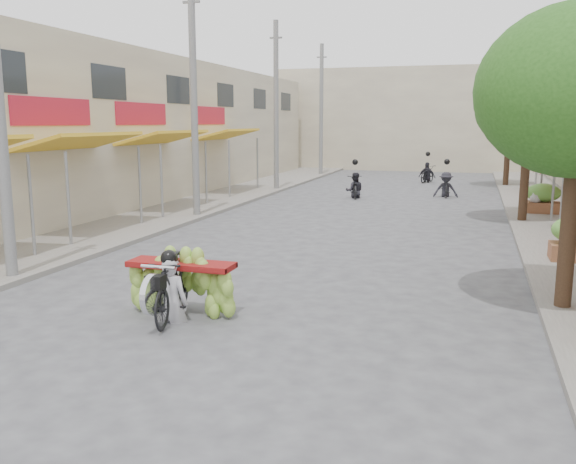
# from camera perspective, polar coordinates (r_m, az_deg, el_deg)

# --- Properties ---
(ground) EXTENTS (120.00, 120.00, 0.00)m
(ground) POSITION_cam_1_polar(r_m,az_deg,el_deg) (8.80, -10.17, -11.89)
(ground) COLOR #55565B
(ground) RESTS_ON ground
(sidewalk_left) EXTENTS (4.00, 60.00, 0.12)m
(sidewalk_left) POSITION_cam_1_polar(r_m,az_deg,el_deg) (24.92, -8.89, 2.65)
(sidewalk_left) COLOR gray
(sidewalk_left) RESTS_ON ground
(sidewalk_right) EXTENTS (4.00, 60.00, 0.12)m
(sidewalk_right) POSITION_cam_1_polar(r_m,az_deg,el_deg) (22.69, 24.88, 1.08)
(sidewalk_right) COLOR gray
(sidewalk_right) RESTS_ON ground
(shophouse_row_left) EXTENTS (9.77, 40.00, 6.00)m
(shophouse_row_left) POSITION_cam_1_polar(r_m,az_deg,el_deg) (26.43, -19.96, 8.98)
(shophouse_row_left) COLOR #BCB095
(shophouse_row_left) RESTS_ON ground
(far_building) EXTENTS (20.00, 6.00, 7.00)m
(far_building) POSITION_cam_1_polar(r_m,az_deg,el_deg) (45.39, 12.34, 10.24)
(far_building) COLOR #BCB095
(far_building) RESTS_ON ground
(utility_pole_mid) EXTENTS (0.60, 0.24, 8.00)m
(utility_pole_mid) POSITION_cam_1_polar(r_m,az_deg,el_deg) (21.32, -8.80, 12.08)
(utility_pole_mid) COLOR slate
(utility_pole_mid) RESTS_ON ground
(utility_pole_far) EXTENTS (0.60, 0.24, 8.00)m
(utility_pole_far) POSITION_cam_1_polar(r_m,az_deg,el_deg) (29.70, -1.12, 11.63)
(utility_pole_far) COLOR slate
(utility_pole_far) RESTS_ON ground
(utility_pole_back) EXTENTS (0.60, 0.24, 8.00)m
(utility_pole_back) POSITION_cam_1_polar(r_m,az_deg,el_deg) (38.35, 3.13, 11.30)
(utility_pole_back) COLOR slate
(utility_pole_back) RESTS_ON ground
(street_tree_mid) EXTENTS (3.40, 3.40, 5.25)m
(street_tree_mid) POSITION_cam_1_polar(r_m,az_deg,el_deg) (21.30, 21.67, 10.84)
(street_tree_mid) COLOR #3A2719
(street_tree_mid) RESTS_ON ground
(street_tree_far) EXTENTS (3.40, 3.40, 5.25)m
(street_tree_far) POSITION_cam_1_polar(r_m,az_deg,el_deg) (33.27, 20.05, 10.46)
(street_tree_far) COLOR #3A2719
(street_tree_far) RESTS_ON ground
(produce_crate_far) EXTENTS (1.20, 0.88, 1.16)m
(produce_crate_far) POSITION_cam_1_polar(r_m,az_deg,el_deg) (23.49, 22.75, 3.13)
(produce_crate_far) COLOR brown
(produce_crate_far) RESTS_ON ground
(banana_motorbike) EXTENTS (2.20, 1.96, 2.04)m
(banana_motorbike) POSITION_cam_1_polar(r_m,az_deg,el_deg) (10.48, -10.51, -4.32)
(banana_motorbike) COLOR black
(banana_motorbike) RESTS_ON ground
(pedestrian) EXTENTS (0.86, 0.63, 1.57)m
(pedestrian) POSITION_cam_1_polar(r_m,az_deg,el_deg) (23.24, 22.18, 3.57)
(pedestrian) COLOR silver
(pedestrian) RESTS_ON ground
(bg_motorbike_a) EXTENTS (0.98, 1.77, 1.95)m
(bg_motorbike_a) POSITION_cam_1_polar(r_m,az_deg,el_deg) (27.05, 6.26, 4.73)
(bg_motorbike_a) COLOR black
(bg_motorbike_a) RESTS_ON ground
(bg_motorbike_b) EXTENTS (1.11, 1.59, 1.95)m
(bg_motorbike_b) POSITION_cam_1_polar(r_m,az_deg,el_deg) (28.03, 14.59, 4.94)
(bg_motorbike_b) COLOR black
(bg_motorbike_b) RESTS_ON ground
(bg_motorbike_c) EXTENTS (1.09, 1.76, 1.95)m
(bg_motorbike_c) POSITION_cam_1_polar(r_m,az_deg,el_deg) (34.77, 12.91, 5.83)
(bg_motorbike_c) COLOR black
(bg_motorbike_c) RESTS_ON ground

